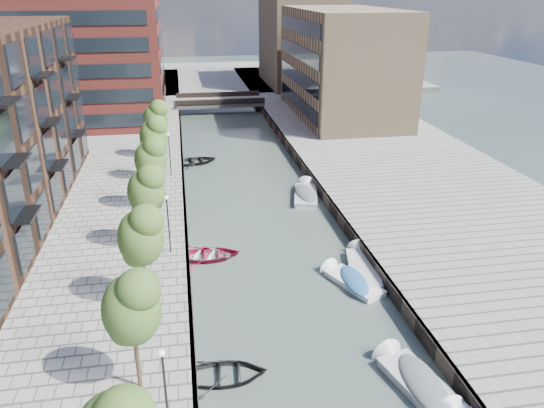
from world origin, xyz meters
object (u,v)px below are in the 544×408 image
object	(u,v)px
tree_4	(150,157)
car	(316,119)
tree_3	(146,189)
motorboat_3	(349,280)
motorboat_4	(306,194)
motorboat_1	(416,382)
tree_1	(131,305)
sloop_2	(209,258)
motorboat_2	(362,265)
bridge	(220,101)
sloop_4	(195,163)
sloop_3	(200,257)
tree_6	(155,117)
sloop_0	(225,378)
tree_5	(153,134)
tree_2	(140,234)

from	to	relation	value
tree_4	car	distance (m)	32.10
tree_3	motorboat_3	xyz separation A→B (m)	(12.58, -5.34, -5.12)
motorboat_4	motorboat_1	bearing A→B (deg)	-91.05
tree_3	car	xyz separation A→B (m)	(19.79, 32.02, -3.57)
tree_1	sloop_2	world-z (taller)	tree_1
motorboat_2	tree_4	bearing A→B (deg)	143.34
sloop_2	tree_4	bearing A→B (deg)	26.08
sloop_2	car	world-z (taller)	car
bridge	sloop_4	xyz separation A→B (m)	(-4.73, -25.64, -1.39)
tree_3	motorboat_4	xyz separation A→B (m)	(13.30, 10.00, -5.08)
sloop_3	motorboat_1	distance (m)	17.62
bridge	tree_6	xyz separation A→B (m)	(-8.50, -26.00, 3.92)
motorboat_2	car	size ratio (longest dim) A/B	1.32
sloop_2	motorboat_2	world-z (taller)	motorboat_2
motorboat_1	tree_4	bearing A→B (deg)	120.29
sloop_3	tree_1	bearing A→B (deg)	-170.40
sloop_0	tree_6	bearing A→B (deg)	9.61
motorboat_4	car	world-z (taller)	car
sloop_3	tree_5	bearing A→B (deg)	35.98
tree_2	sloop_3	world-z (taller)	tree_2
sloop_2	motorboat_4	world-z (taller)	motorboat_4
sloop_3	car	distance (m)	36.24
tree_1	sloop_3	xyz separation A→B (m)	(3.28, 13.80, -5.31)
bridge	tree_2	bearing A→B (deg)	-98.95
sloop_4	tree_4	bearing A→B (deg)	149.78
tree_5	motorboat_1	world-z (taller)	tree_5
motorboat_3	tree_2	bearing A→B (deg)	-172.48
tree_1	tree_3	bearing A→B (deg)	90.00
tree_3	sloop_4	size ratio (longest dim) A/B	1.25
tree_4	sloop_0	size ratio (longest dim) A/B	1.41
sloop_3	motorboat_4	world-z (taller)	motorboat_4
tree_6	motorboat_1	distance (m)	38.55
tree_6	sloop_2	distance (m)	22.42
tree_6	bridge	bearing A→B (deg)	71.90
tree_1	sloop_3	world-z (taller)	tree_1
bridge	sloop_3	size ratio (longest dim) A/B	2.90
tree_2	motorboat_1	distance (m)	15.96
tree_1	motorboat_1	size ratio (longest dim) A/B	1.04
tree_6	tree_3	bearing A→B (deg)	-90.00
sloop_4	motorboat_1	world-z (taller)	motorboat_1
sloop_0	motorboat_1	world-z (taller)	motorboat_1
sloop_2	motorboat_2	bearing A→B (deg)	-107.85
tree_5	motorboat_3	distance (m)	23.63
tree_6	car	world-z (taller)	tree_6
tree_4	motorboat_4	world-z (taller)	tree_4
tree_3	sloop_2	size ratio (longest dim) A/B	1.33
bridge	tree_3	size ratio (longest dim) A/B	2.18
sloop_4	motorboat_3	xyz separation A→B (m)	(8.81, -26.70, 0.19)
bridge	sloop_0	size ratio (longest dim) A/B	3.09
motorboat_3	bridge	bearing A→B (deg)	94.46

